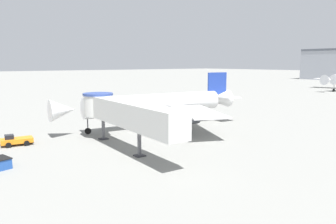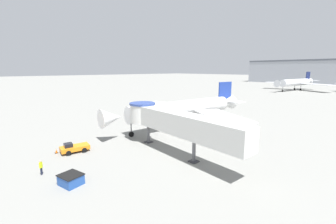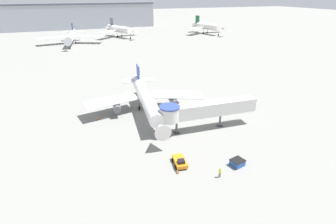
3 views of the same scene
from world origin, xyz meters
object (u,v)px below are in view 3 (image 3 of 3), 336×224
Objects in this scene: jet_bridge at (202,110)px; background_jet_navy_tail at (71,36)px; traffic_cone_near_nose at (174,157)px; ground_crew_marshaller at (220,172)px; traffic_cone_port_wing at (97,119)px; service_container_blue at (237,163)px; traffic_cone_apron_front at (177,171)px; main_airplane at (146,99)px; pushback_tug_orange at (180,161)px; background_jet_green_tail at (208,26)px; background_jet_gray_tail at (121,29)px.

background_jet_navy_tail is (-20.68, 112.37, -0.10)m from jet_bridge.
ground_crew_marshaller is at bearing -56.73° from traffic_cone_near_nose.
background_jet_navy_tail is at bearing 90.41° from traffic_cone_port_wing.
traffic_cone_apron_front is (-10.15, 1.65, -0.21)m from service_container_blue.
jet_bridge is 29.26× the size of traffic_cone_near_nose.
ground_crew_marshaller reaches higher than traffic_cone_apron_front.
background_jet_navy_tail reaches higher than traffic_cone_near_nose.
traffic_cone_near_nose is at bearing -77.39° from background_jet_navy_tail.
main_airplane is 0.89× the size of background_jet_navy_tail.
background_jet_navy_tail reaches higher than pushback_tug_orange.
pushback_tug_orange is (-9.19, -9.91, -3.82)m from jet_bridge.
background_jet_green_tail is at bearing 13.16° from background_jet_navy_tail.
traffic_cone_apron_front is at bearing -134.62° from background_jet_green_tail.
background_jet_green_tail reaches higher than pushback_tug_orange.
traffic_cone_near_nose is at bearing -135.02° from background_jet_green_tail.
service_container_blue is 151.52m from background_jet_green_tail.
traffic_cone_apron_front is 0.02× the size of background_jet_green_tail.
background_jet_gray_tail reaches higher than traffic_cone_apron_front.
traffic_cone_near_nose is 22.76m from traffic_cone_port_wing.
ground_crew_marshaller is at bearing -41.32° from pushback_tug_orange.
background_jet_green_tail reaches higher than main_airplane.
main_airplane is at bearing -33.32° from ground_crew_marshaller.
pushback_tug_orange is at bearing -0.40° from ground_crew_marshaller.
pushback_tug_orange is at bearing -129.64° from jet_bridge.
traffic_cone_apron_front is 154.95m from background_jet_green_tail.
traffic_cone_near_nose is 0.43× the size of ground_crew_marshaller.
traffic_cone_apron_front is at bearing -105.48° from traffic_cone_near_nose.
service_container_blue is (8.86, -3.62, -0.10)m from pushback_tug_orange.
ground_crew_marshaller reaches higher than traffic_cone_near_nose.
background_jet_navy_tail reaches higher than jet_bridge.
background_jet_green_tail is (72.84, 136.69, 3.96)m from ground_crew_marshaller.
traffic_cone_port_wing is (-19.97, 12.20, -4.12)m from jet_bridge.
traffic_cone_near_nose is 120.93m from background_jet_navy_tail.
traffic_cone_port_wing is at bearing -142.97° from background_jet_green_tail.
background_jet_green_tail is (88.12, 109.36, 4.58)m from traffic_cone_port_wing.
main_airplane is 18.86× the size of ground_crew_marshaller.
service_container_blue is at bearing -14.31° from pushback_tug_orange.
service_container_blue is at bearing -118.17° from background_jet_gray_tail.
traffic_cone_near_nose is 0.02× the size of background_jet_navy_tail.
background_jet_gray_tail is at bearing 85.95° from service_container_blue.
service_container_blue is at bearing -65.73° from main_airplane.
background_jet_gray_tail reaches higher than pushback_tug_orange.
background_jet_gray_tail is at bearing 82.00° from traffic_cone_near_nose.
traffic_cone_port_wing is 100.26m from background_jet_navy_tail.
traffic_cone_port_wing is (-10.57, 20.16, 0.00)m from traffic_cone_near_nose.
traffic_cone_apron_front is at bearing -122.33° from background_jet_gray_tail.
background_jet_green_tail is at bearing 67.46° from pushback_tug_orange.
background_jet_navy_tail is at bearing 171.80° from background_jet_green_tail.
traffic_cone_near_nose is at bearing -7.89° from ground_crew_marshaller.
jet_bridge reaches higher than service_container_blue.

